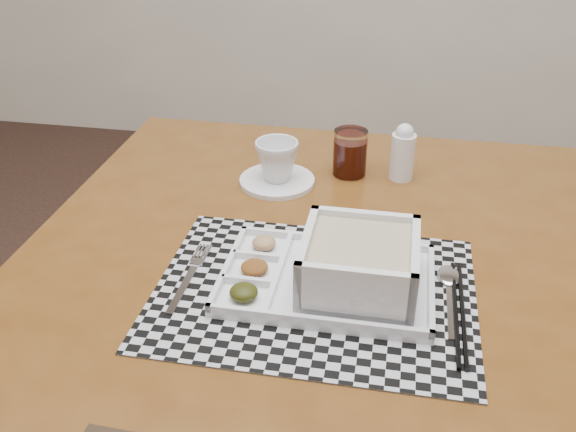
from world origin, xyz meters
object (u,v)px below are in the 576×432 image
Objects in this scene: dining_table at (321,283)px; juice_glass at (350,155)px; creamer_bottle at (403,153)px; cup at (277,160)px; serving_tray at (347,270)px.

juice_glass reaches higher than dining_table.
creamer_bottle reaches higher than juice_glass.
juice_glass is 0.81× the size of creamer_bottle.
dining_table is 0.30m from juice_glass.
cup is (-0.12, 0.21, 0.13)m from dining_table.
creamer_bottle is at bearing 11.30° from cup.
creamer_bottle reaches higher than dining_table.
serving_tray reaches higher than cup.
cup is at bearing 117.84° from serving_tray.
serving_tray reaches higher than juice_glass.
dining_table is 10.55× the size of juice_glass.
creamer_bottle is (0.24, 0.07, 0.01)m from cup.
juice_glass is at bearing 95.23° from serving_tray.
dining_table is 8.55× the size of creamer_bottle.
serving_tray is 0.37m from cup.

